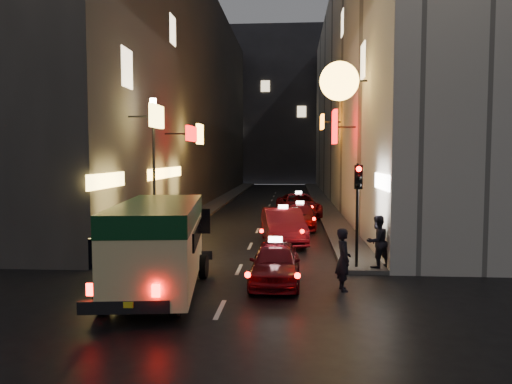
% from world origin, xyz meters
% --- Properties ---
extents(ground, '(120.00, 120.00, 0.00)m').
position_xyz_m(ground, '(0.00, 0.00, 0.00)').
color(ground, black).
rests_on(ground, ground).
extents(building_left, '(7.53, 52.26, 18.00)m').
position_xyz_m(building_left, '(-8.00, 33.99, 9.00)').
color(building_left, '#3A3835').
rests_on(building_left, ground).
extents(building_right, '(8.03, 52.00, 18.00)m').
position_xyz_m(building_right, '(8.00, 34.00, 9.00)').
color(building_right, '#B3AEA4').
rests_on(building_right, ground).
extents(building_far, '(30.00, 10.00, 22.00)m').
position_xyz_m(building_far, '(0.00, 66.00, 11.00)').
color(building_far, '#343439').
rests_on(building_far, ground).
extents(sidewalk_left, '(1.50, 52.00, 0.15)m').
position_xyz_m(sidewalk_left, '(-4.25, 34.00, 0.07)').
color(sidewalk_left, '#484643').
rests_on(sidewalk_left, ground).
extents(sidewalk_right, '(1.50, 52.00, 0.15)m').
position_xyz_m(sidewalk_right, '(4.25, 34.00, 0.07)').
color(sidewalk_right, '#484643').
rests_on(sidewalk_right, ground).
extents(minibus, '(2.86, 6.25, 2.59)m').
position_xyz_m(minibus, '(-1.92, 5.34, 1.63)').
color(minibus, beige).
rests_on(minibus, ground).
extents(taxi_near, '(1.95, 4.68, 1.65)m').
position_xyz_m(taxi_near, '(1.31, 6.74, 0.74)').
color(taxi_near, '#630C14').
rests_on(taxi_near, ground).
extents(taxi_second, '(3.11, 5.97, 1.98)m').
position_xyz_m(taxi_second, '(1.41, 13.84, 0.91)').
color(taxi_second, '#630C14').
rests_on(taxi_second, ground).
extents(taxi_third, '(2.11, 4.83, 1.69)m').
position_xyz_m(taxi_third, '(2.22, 18.64, 0.76)').
color(taxi_third, '#630C14').
rests_on(taxi_third, ground).
extents(taxi_far, '(2.93, 5.69, 1.90)m').
position_xyz_m(taxi_far, '(2.20, 23.68, 0.87)').
color(taxi_far, '#630C14').
rests_on(taxi_far, ground).
extents(pedestrian_crossing, '(0.54, 0.74, 2.06)m').
position_xyz_m(pedestrian_crossing, '(3.30, 6.08, 1.03)').
color(pedestrian_crossing, black).
rests_on(pedestrian_crossing, ground).
extents(pedestrian_sidewalk, '(0.89, 0.80, 2.00)m').
position_xyz_m(pedestrian_sidewalk, '(4.67, 8.51, 1.15)').
color(pedestrian_sidewalk, black).
rests_on(pedestrian_sidewalk, sidewalk_right).
extents(traffic_light, '(0.26, 0.43, 3.50)m').
position_xyz_m(traffic_light, '(4.00, 8.47, 2.69)').
color(traffic_light, black).
rests_on(traffic_light, sidewalk_right).
extents(lamp_post, '(0.28, 0.28, 6.22)m').
position_xyz_m(lamp_post, '(-4.20, 13.00, 3.72)').
color(lamp_post, black).
rests_on(lamp_post, sidewalk_left).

